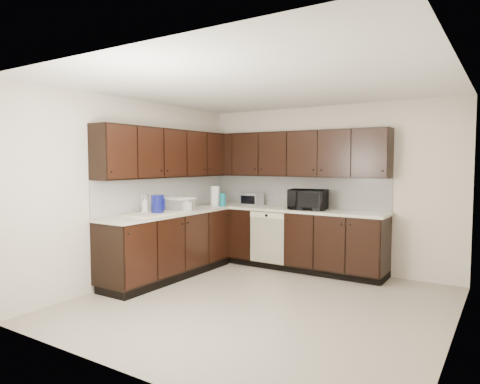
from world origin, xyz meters
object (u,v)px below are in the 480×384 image
toaster_oven (252,199)px  storage_bin (176,204)px  blue_pitcher (158,204)px  microwave (308,200)px  sink (153,218)px

toaster_oven → storage_bin: (-0.55, -1.23, -0.01)m
storage_bin → blue_pitcher: blue_pitcher is taller
microwave → toaster_oven: bearing=167.1°
microwave → storage_bin: size_ratio=1.19×
microwave → toaster_oven: microwave is taller
sink → microwave: size_ratio=1.52×
microwave → toaster_oven: (-1.02, 0.08, -0.05)m
toaster_oven → storage_bin: size_ratio=0.70×
blue_pitcher → microwave: bearing=49.2°
toaster_oven → blue_pitcher: blue_pitcher is taller
sink → toaster_oven: (0.52, 1.73, 0.16)m
sink → storage_bin: (-0.03, 0.50, 0.15)m
sink → microwave: 2.27m
sink → blue_pitcher: same height
sink → blue_pitcher: 0.20m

